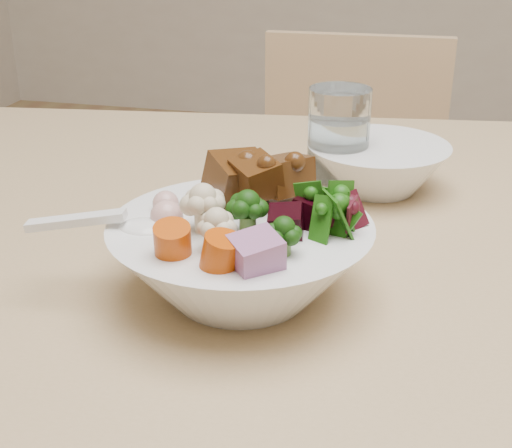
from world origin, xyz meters
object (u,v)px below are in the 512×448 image
Objects in this scene: water_glass at (338,145)px; side_bowl at (377,167)px; chair_far at (345,220)px; food_bowl at (243,254)px.

water_glass is 0.05m from side_bowl.
water_glass reaches higher than chair_far.
food_bowl reaches higher than side_bowl.
chair_far is 5.02× the size of side_bowl.
side_bowl is at bearing 71.71° from food_bowl.
water_glass is at bearing -87.19° from chair_far.
food_bowl is 1.85× the size of water_glass.
chair_far is 0.88m from food_bowl.
chair_far is 6.88× the size of water_glass.
water_glass is (0.04, 0.25, 0.02)m from food_bowl.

